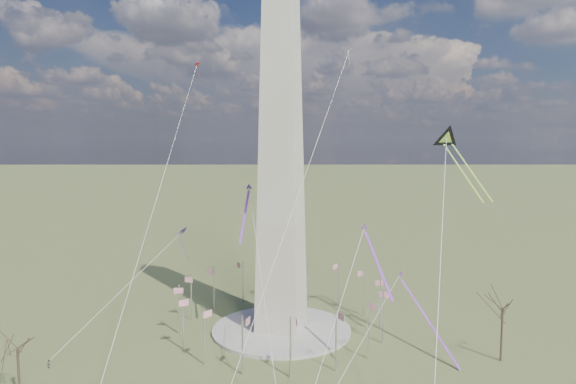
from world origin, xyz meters
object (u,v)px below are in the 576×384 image
(washington_monument, at_px, (281,146))
(tree_near, at_px, (503,305))
(person_west, at_px, (49,364))
(kite_delta_black, at_px, (449,142))

(washington_monument, distance_m, tree_near, 63.29)
(person_west, relative_size, kite_delta_black, 0.09)
(washington_monument, height_order, tree_near, washington_monument)
(washington_monument, relative_size, kite_delta_black, 5.13)
(washington_monument, xyz_separation_m, kite_delta_black, (40.00, 5.65, 0.95))
(tree_near, relative_size, person_west, 10.19)
(washington_monument, relative_size, person_west, 56.12)
(tree_near, bearing_deg, person_west, -160.34)
(tree_near, xyz_separation_m, kite_delta_black, (-12.69, 7.71, 35.95))
(tree_near, xyz_separation_m, person_west, (-94.23, -33.66, -12.06))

